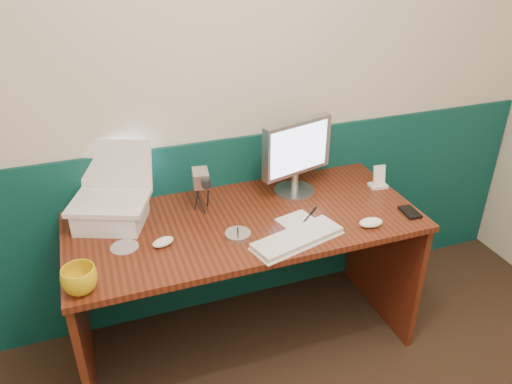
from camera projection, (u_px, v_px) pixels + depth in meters
name	position (u px, v px, depth m)	size (l,w,h in m)	color
back_wall	(232.00, 88.00, 2.36)	(3.50, 0.04, 2.50)	beige
wainscot	(236.00, 223.00, 2.71)	(3.48, 0.02, 1.00)	#083730
desk	(246.00, 284.00, 2.46)	(1.60, 0.70, 0.75)	#3C1A0B
laptop_riser	(111.00, 214.00, 2.22)	(0.28, 0.24, 0.10)	silver
laptop	(105.00, 177.00, 2.13)	(0.33, 0.25, 0.27)	white
monitor	(296.00, 158.00, 2.41)	(0.38, 0.11, 0.38)	#A3A3A7
keyboard	(297.00, 239.00, 2.12)	(0.40, 0.13, 0.02)	white
mouse_right	(371.00, 222.00, 2.22)	(0.11, 0.07, 0.04)	white
mouse_left	(163.00, 242.00, 2.09)	(0.10, 0.06, 0.03)	white
mug	(80.00, 280.00, 1.81)	(0.13, 0.13, 0.10)	gold
camcorder	(201.00, 189.00, 2.30)	(0.10, 0.14, 0.22)	silver
cd_spindle	(238.00, 235.00, 2.14)	(0.11, 0.11, 0.02)	silver
cd_loose_a	(124.00, 247.00, 2.08)	(0.12, 0.12, 0.00)	silver
pen	(310.00, 215.00, 2.30)	(0.01, 0.01, 0.15)	black
papers	(295.00, 220.00, 2.27)	(0.16, 0.11, 0.00)	white
dock	(378.00, 185.00, 2.55)	(0.09, 0.06, 0.02)	silver
music_player	(379.00, 175.00, 2.52)	(0.06, 0.01, 0.10)	white
pda	(410.00, 212.00, 2.32)	(0.07, 0.11, 0.01)	black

